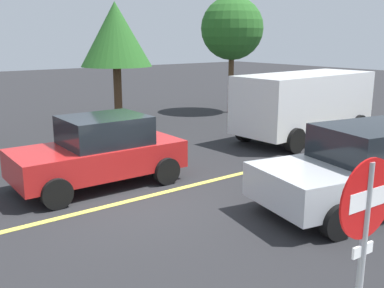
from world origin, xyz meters
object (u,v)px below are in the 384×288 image
(tree_left_verge, at_px, (232,29))
(tree_right_verge, at_px, (116,35))
(stop_sign, at_px, (364,236))
(white_van, at_px, (304,102))
(car_red_mid_road, at_px, (100,151))
(car_silver_behind_van, at_px, (367,167))

(tree_left_verge, distance_m, tree_right_verge, 5.41)
(stop_sign, height_order, white_van, stop_sign)
(white_van, bearing_deg, stop_sign, -138.31)
(car_red_mid_road, distance_m, tree_left_verge, 11.41)
(white_van, bearing_deg, tree_left_verge, 72.66)
(stop_sign, xyz_separation_m, tree_left_verge, (10.11, 13.04, 2.13))
(car_silver_behind_van, height_order, tree_left_verge, tree_left_verge)
(white_van, xyz_separation_m, tree_right_verge, (-3.60, 6.32, 2.18))
(car_red_mid_road, bearing_deg, tree_right_verge, 58.94)
(stop_sign, xyz_separation_m, car_red_mid_road, (0.77, 7.16, -0.79))
(car_red_mid_road, relative_size, car_silver_behind_van, 0.80)
(stop_sign, height_order, tree_right_verge, tree_right_verge)
(tree_left_verge, bearing_deg, car_red_mid_road, -147.79)
(stop_sign, relative_size, car_silver_behind_van, 0.48)
(car_red_mid_road, height_order, tree_left_verge, tree_left_verge)
(tree_left_verge, height_order, tree_right_verge, tree_left_verge)
(car_silver_behind_van, bearing_deg, stop_sign, -149.18)
(car_silver_behind_van, relative_size, tree_right_verge, 1.03)
(tree_right_verge, bearing_deg, car_red_mid_road, -121.06)
(stop_sign, bearing_deg, tree_left_verge, 52.21)
(car_silver_behind_van, relative_size, tree_left_verge, 0.94)
(white_van, relative_size, car_red_mid_road, 1.37)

